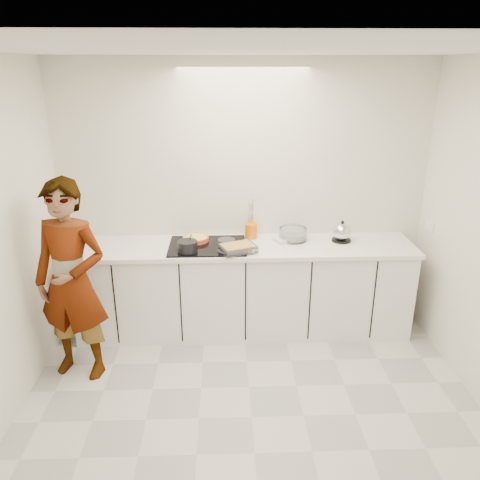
{
  "coord_description": "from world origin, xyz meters",
  "views": [
    {
      "loc": [
        -0.19,
        -2.86,
        2.51
      ],
      "look_at": [
        -0.05,
        1.05,
        1.05
      ],
      "focal_mm": 35.0,
      "sensor_mm": 36.0,
      "label": 1
    }
  ],
  "objects_px": {
    "kettle": "(342,233)",
    "utensil_crock": "(251,231)",
    "hob": "(207,246)",
    "saucepan": "(187,246)",
    "tart_dish": "(196,239)",
    "baking_dish": "(238,248)",
    "cook": "(72,282)",
    "mixing_bowl": "(293,234)"
  },
  "relations": [
    {
      "from": "mixing_bowl",
      "to": "utensil_crock",
      "type": "xyz_separation_m",
      "value": [
        -0.4,
        0.07,
        0.02
      ]
    },
    {
      "from": "hob",
      "to": "cook",
      "type": "height_order",
      "value": "cook"
    },
    {
      "from": "saucepan",
      "to": "mixing_bowl",
      "type": "relative_size",
      "value": 0.84
    },
    {
      "from": "hob",
      "to": "mixing_bowl",
      "type": "bearing_deg",
      "value": 10.0
    },
    {
      "from": "saucepan",
      "to": "baking_dish",
      "type": "xyz_separation_m",
      "value": [
        0.46,
        -0.01,
        -0.02
      ]
    },
    {
      "from": "hob",
      "to": "kettle",
      "type": "relative_size",
      "value": 2.98
    },
    {
      "from": "tart_dish",
      "to": "saucepan",
      "type": "xyz_separation_m",
      "value": [
        -0.06,
        -0.27,
        0.03
      ]
    },
    {
      "from": "hob",
      "to": "tart_dish",
      "type": "height_order",
      "value": "tart_dish"
    },
    {
      "from": "hob",
      "to": "baking_dish",
      "type": "xyz_separation_m",
      "value": [
        0.28,
        -0.16,
        0.04
      ]
    },
    {
      "from": "hob",
      "to": "mixing_bowl",
      "type": "xyz_separation_m",
      "value": [
        0.83,
        0.15,
        0.05
      ]
    },
    {
      "from": "mixing_bowl",
      "to": "cook",
      "type": "height_order",
      "value": "cook"
    },
    {
      "from": "cook",
      "to": "utensil_crock",
      "type": "bearing_deg",
      "value": 42.67
    },
    {
      "from": "saucepan",
      "to": "cook",
      "type": "distance_m",
      "value": 1.03
    },
    {
      "from": "hob",
      "to": "saucepan",
      "type": "relative_size",
      "value": 3.0
    },
    {
      "from": "kettle",
      "to": "tart_dish",
      "type": "bearing_deg",
      "value": 179.09
    },
    {
      "from": "hob",
      "to": "kettle",
      "type": "bearing_deg",
      "value": 4.28
    },
    {
      "from": "kettle",
      "to": "utensil_crock",
      "type": "relative_size",
      "value": 1.63
    },
    {
      "from": "hob",
      "to": "mixing_bowl",
      "type": "height_order",
      "value": "mixing_bowl"
    },
    {
      "from": "tart_dish",
      "to": "cook",
      "type": "relative_size",
      "value": 0.18
    },
    {
      "from": "utensil_crock",
      "to": "saucepan",
      "type": "bearing_deg",
      "value": -148.13
    },
    {
      "from": "baking_dish",
      "to": "kettle",
      "type": "xyz_separation_m",
      "value": [
        1.01,
        0.26,
        0.04
      ]
    },
    {
      "from": "hob",
      "to": "saucepan",
      "type": "distance_m",
      "value": 0.24
    },
    {
      "from": "baking_dish",
      "to": "kettle",
      "type": "bearing_deg",
      "value": 14.23
    },
    {
      "from": "hob",
      "to": "saucepan",
      "type": "xyz_separation_m",
      "value": [
        -0.18,
        -0.15,
        0.06
      ]
    },
    {
      "from": "tart_dish",
      "to": "mixing_bowl",
      "type": "bearing_deg",
      "value": 1.62
    },
    {
      "from": "hob",
      "to": "cook",
      "type": "distance_m",
      "value": 1.26
    },
    {
      "from": "tart_dish",
      "to": "saucepan",
      "type": "height_order",
      "value": "saucepan"
    },
    {
      "from": "tart_dish",
      "to": "saucepan",
      "type": "bearing_deg",
      "value": -102.17
    },
    {
      "from": "tart_dish",
      "to": "kettle",
      "type": "bearing_deg",
      "value": -0.91
    },
    {
      "from": "tart_dish",
      "to": "kettle",
      "type": "relative_size",
      "value": 1.29
    },
    {
      "from": "baking_dish",
      "to": "saucepan",
      "type": "bearing_deg",
      "value": 179.14
    },
    {
      "from": "tart_dish",
      "to": "saucepan",
      "type": "relative_size",
      "value": 1.3
    },
    {
      "from": "tart_dish",
      "to": "baking_dish",
      "type": "xyz_separation_m",
      "value": [
        0.4,
        -0.28,
        0.01
      ]
    },
    {
      "from": "utensil_crock",
      "to": "cook",
      "type": "height_order",
      "value": "cook"
    },
    {
      "from": "saucepan",
      "to": "mixing_bowl",
      "type": "distance_m",
      "value": 1.05
    },
    {
      "from": "baking_dish",
      "to": "utensil_crock",
      "type": "height_order",
      "value": "utensil_crock"
    },
    {
      "from": "kettle",
      "to": "utensil_crock",
      "type": "xyz_separation_m",
      "value": [
        -0.87,
        0.12,
        -0.01
      ]
    },
    {
      "from": "tart_dish",
      "to": "baking_dish",
      "type": "height_order",
      "value": "baking_dish"
    },
    {
      "from": "hob",
      "to": "saucepan",
      "type": "height_order",
      "value": "saucepan"
    },
    {
      "from": "kettle",
      "to": "utensil_crock",
      "type": "distance_m",
      "value": 0.88
    },
    {
      "from": "saucepan",
      "to": "utensil_crock",
      "type": "bearing_deg",
      "value": 31.87
    },
    {
      "from": "hob",
      "to": "cook",
      "type": "bearing_deg",
      "value": -150.24
    }
  ]
}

